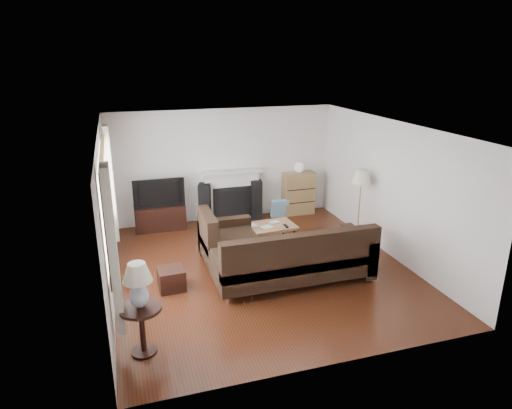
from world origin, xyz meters
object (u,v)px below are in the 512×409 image
object	(u,v)px
tv_stand	(160,217)
bookshelf	(298,193)
sectional_sofa	(293,255)
coffee_table	(265,237)
floor_lamp	(359,206)
side_table	(142,330)

from	to	relation	value
tv_stand	bookshelf	world-z (taller)	bookshelf
sectional_sofa	coffee_table	size ratio (longest dim) A/B	2.43
bookshelf	floor_lamp	world-z (taller)	floor_lamp
tv_stand	floor_lamp	world-z (taller)	floor_lamp
bookshelf	coffee_table	bearing A→B (deg)	-129.49
side_table	floor_lamp	bearing A→B (deg)	28.74
sectional_sofa	floor_lamp	bearing A→B (deg)	31.80
sectional_sofa	floor_lamp	size ratio (longest dim) A/B	1.89
side_table	coffee_table	bearing A→B (deg)	46.91
side_table	tv_stand	bearing A→B (deg)	81.24
sectional_sofa	side_table	world-z (taller)	sectional_sofa
floor_lamp	bookshelf	bearing A→B (deg)	103.99
tv_stand	floor_lamp	distance (m)	4.20
sectional_sofa	side_table	distance (m)	2.81
bookshelf	sectional_sofa	size ratio (longest dim) A/B	0.35
tv_stand	bookshelf	xyz separation A→B (m)	(3.22, 0.05, 0.23)
coffee_table	floor_lamp	bearing A→B (deg)	-12.59
bookshelf	side_table	distance (m)	5.83
coffee_table	floor_lamp	world-z (taller)	floor_lamp
side_table	sectional_sofa	bearing A→B (deg)	26.35
sectional_sofa	bookshelf	bearing A→B (deg)	66.21
sectional_sofa	side_table	bearing A→B (deg)	-153.65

